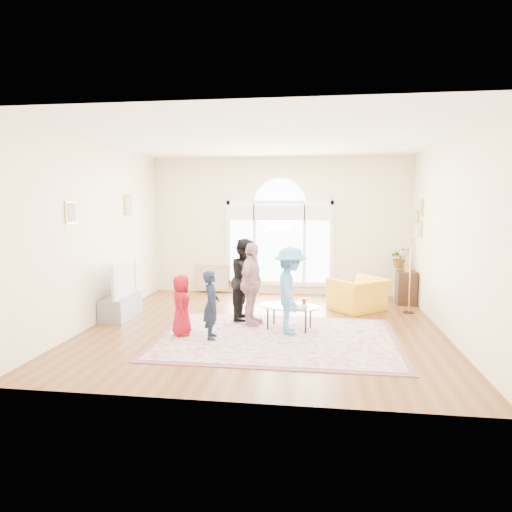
# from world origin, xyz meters

# --- Properties ---
(ground) EXTENTS (6.00, 6.00, 0.00)m
(ground) POSITION_xyz_m (0.00, 0.00, 0.00)
(ground) COLOR #5C3414
(ground) RESTS_ON ground
(room_shell) EXTENTS (6.00, 6.00, 6.00)m
(room_shell) POSITION_xyz_m (0.01, 2.83, 1.57)
(room_shell) COLOR beige
(room_shell) RESTS_ON ground
(area_rug) EXTENTS (3.60, 2.60, 0.02)m
(area_rug) POSITION_xyz_m (0.28, -0.61, 0.01)
(area_rug) COLOR beige
(area_rug) RESTS_ON ground
(rug_border) EXTENTS (3.80, 2.80, 0.01)m
(rug_border) POSITION_xyz_m (0.28, -0.61, 0.01)
(rug_border) COLOR #874C57
(rug_border) RESTS_ON ground
(tv_console) EXTENTS (0.45, 1.00, 0.42)m
(tv_console) POSITION_xyz_m (-2.75, 0.30, 0.21)
(tv_console) COLOR gray
(tv_console) RESTS_ON ground
(television) EXTENTS (0.17, 1.08, 0.62)m
(television) POSITION_xyz_m (-2.74, 0.30, 0.73)
(television) COLOR black
(television) RESTS_ON tv_console
(coffee_table) EXTENTS (1.13, 0.84, 0.54)m
(coffee_table) POSITION_xyz_m (0.44, -0.07, 0.40)
(coffee_table) COLOR silver
(coffee_table) RESTS_ON ground
(armchair) EXTENTS (1.34, 1.32, 0.65)m
(armchair) POSITION_xyz_m (1.73, 1.49, 0.33)
(armchair) COLOR yellow
(armchair) RESTS_ON ground
(side_cabinet) EXTENTS (0.40, 0.50, 0.70)m
(side_cabinet) POSITION_xyz_m (2.78, 2.27, 0.35)
(side_cabinet) COLOR black
(side_cabinet) RESTS_ON ground
(floor_lamp) EXTENTS (0.27, 0.27, 1.51)m
(floor_lamp) POSITION_xyz_m (2.69, 1.42, 1.28)
(floor_lamp) COLOR black
(floor_lamp) RESTS_ON ground
(plant_pedestal) EXTENTS (0.20, 0.20, 0.70)m
(plant_pedestal) POSITION_xyz_m (2.70, 2.70, 0.35)
(plant_pedestal) COLOR white
(plant_pedestal) RESTS_ON ground
(potted_plant) EXTENTS (0.50, 0.47, 0.46)m
(potted_plant) POSITION_xyz_m (2.70, 2.70, 0.93)
(potted_plant) COLOR #33722D
(potted_plant) RESTS_ON plant_pedestal
(leaning_picture) EXTENTS (0.80, 0.14, 0.62)m
(leaning_picture) POSITION_xyz_m (-1.60, 2.90, 0.00)
(leaning_picture) COLOR tan
(leaning_picture) RESTS_ON ground
(child_red) EXTENTS (0.40, 0.53, 0.99)m
(child_red) POSITION_xyz_m (-1.27, -0.67, 0.51)
(child_red) COLOR maroon
(child_red) RESTS_ON area_rug
(child_navy) EXTENTS (0.31, 0.43, 1.08)m
(child_navy) POSITION_xyz_m (-0.74, -0.80, 0.56)
(child_navy) COLOR #161F34
(child_navy) RESTS_ON area_rug
(child_black) EXTENTS (0.59, 0.74, 1.49)m
(child_black) POSITION_xyz_m (-0.39, 0.44, 0.77)
(child_black) COLOR black
(child_black) RESTS_ON area_rug
(child_pink) EXTENTS (0.53, 0.90, 1.45)m
(child_pink) POSITION_xyz_m (-0.23, 0.07, 0.74)
(child_pink) COLOR #CD929E
(child_pink) RESTS_ON area_rug
(child_blue) EXTENTS (0.66, 0.99, 1.43)m
(child_blue) POSITION_xyz_m (0.47, -0.32, 0.73)
(child_blue) COLOR #4E97D8
(child_blue) RESTS_ON area_rug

